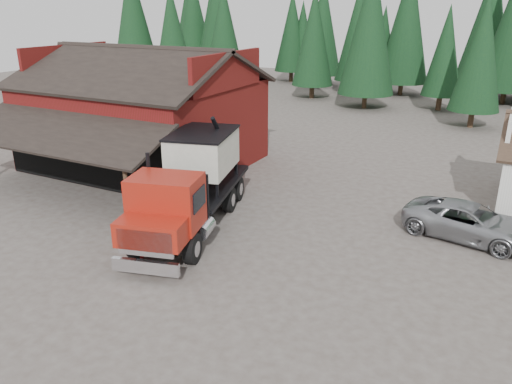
% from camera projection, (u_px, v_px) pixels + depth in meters
% --- Properties ---
extents(ground, '(120.00, 120.00, 0.00)m').
position_uv_depth(ground, '(209.00, 274.00, 18.46)').
color(ground, '#4D443D').
rests_on(ground, ground).
extents(red_barn, '(12.80, 13.63, 7.18)m').
position_uv_depth(red_barn, '(143.00, 121.00, 30.52)').
color(red_barn, maroon).
rests_on(red_barn, ground).
extents(conifer_backdrop, '(76.00, 16.00, 16.00)m').
position_uv_depth(conifer_backdrop, '(422.00, 99.00, 53.31)').
color(conifer_backdrop, black).
rests_on(conifer_backdrop, ground).
extents(near_pine_a, '(4.40, 4.40, 11.40)m').
position_uv_depth(near_pine_a, '(172.00, 38.00, 49.02)').
color(near_pine_a, '#382619').
rests_on(near_pine_a, ground).
extents(near_pine_b, '(3.96, 3.96, 10.40)m').
position_uv_depth(near_pine_b, '(481.00, 53.00, 38.68)').
color(near_pine_b, '#382619').
rests_on(near_pine_b, ground).
extents(near_pine_d, '(5.28, 5.28, 13.40)m').
position_uv_depth(near_pine_d, '(370.00, 28.00, 45.82)').
color(near_pine_d, '#382619').
rests_on(near_pine_d, ground).
extents(feed_truck, '(5.19, 10.40, 4.54)m').
position_uv_depth(feed_truck, '(191.00, 181.00, 21.78)').
color(feed_truck, black).
rests_on(feed_truck, ground).
extents(silver_car, '(5.76, 3.41, 1.50)m').
position_uv_depth(silver_car, '(470.00, 222.00, 21.02)').
color(silver_car, '#9A9CA1').
rests_on(silver_car, ground).
extents(equip_box, '(0.73, 1.12, 0.60)m').
position_uv_depth(equip_box, '(142.00, 245.00, 20.01)').
color(equip_box, maroon).
rests_on(equip_box, ground).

